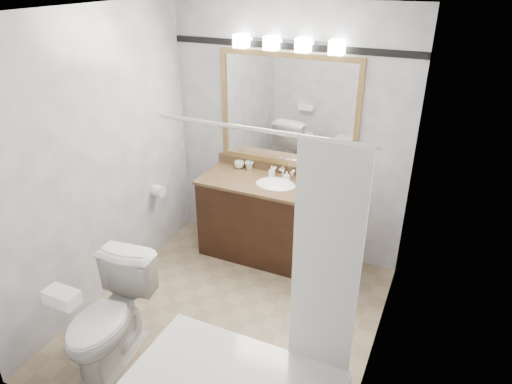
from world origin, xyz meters
TOP-DOWN VIEW (x-y plane):
  - room at (0.00, 0.00)m, footprint 2.42×2.62m
  - vanity at (0.00, 1.02)m, footprint 1.53×0.58m
  - mirror at (0.00, 1.28)m, footprint 1.40×0.04m
  - vanity_light_bar at (0.00, 1.23)m, footprint 1.02×0.14m
  - accent_stripe at (0.00, 1.29)m, footprint 2.40×0.01m
  - tp_roll at (-1.14, 0.66)m, footprint 0.11×0.12m
  - toilet at (-0.59, -0.78)m, footprint 0.54×0.85m
  - tissue_box at (-0.59, -1.12)m, footprint 0.23×0.12m
  - coffee_maker at (0.64, 0.95)m, footprint 0.17×0.20m
  - cup_left at (-0.49, 1.22)m, footprint 0.11×0.11m
  - cup_right at (-0.39, 1.23)m, footprint 0.10×0.10m
  - soap_bottle_a at (-0.10, 1.15)m, footprint 0.06×0.06m
  - soap_bottle_b at (0.06, 1.16)m, footprint 0.07×0.07m
  - soap_bar at (0.06, 1.13)m, footprint 0.07×0.05m

SIDE VIEW (x-z plane):
  - toilet at x=-0.59m, z-range 0.00..0.82m
  - vanity at x=0.00m, z-range -0.04..0.93m
  - tp_roll at x=-1.14m, z-range 0.64..0.76m
  - soap_bar at x=0.06m, z-range 0.85..0.87m
  - tissue_box at x=-0.59m, z-range 0.82..0.91m
  - cup_left at x=-0.49m, z-range 0.85..0.93m
  - cup_right at x=-0.39m, z-range 0.85..0.93m
  - soap_bottle_b at x=0.06m, z-range 0.85..0.94m
  - soap_bottle_a at x=-0.10m, z-range 0.85..0.97m
  - coffee_maker at x=0.64m, z-range 0.85..1.17m
  - room at x=0.00m, z-range -0.01..2.51m
  - mirror at x=0.00m, z-range 0.95..2.05m
  - accent_stripe at x=0.00m, z-range 2.07..2.13m
  - vanity_light_bar at x=0.00m, z-range 2.07..2.19m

